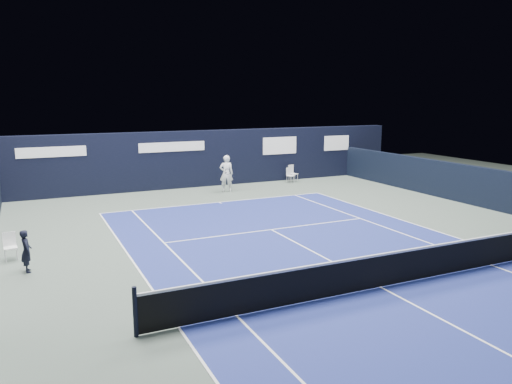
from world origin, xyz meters
The scene contains 11 objects.
ground centered at (0.00, 2.00, 0.00)m, with size 48.00×48.00×0.00m, color #47554C.
court_surface centered at (0.00, 0.00, 0.00)m, with size 10.97×23.77×0.01m, color navy.
enclosure_wall_right centered at (10.50, 6.00, 0.90)m, with size 0.30×22.00×1.80m, color black.
folding_chair_back_a centered at (6.06, 15.72, 0.65)m, with size 0.54×0.56×0.98m.
folding_chair_back_b centered at (5.72, 15.32, 0.51)m, with size 0.51×0.51×0.89m.
line_judge_chair centered at (-8.84, 6.70, 0.49)m, with size 0.41×0.40×0.85m.
line_judge centered at (-8.39, 5.27, 0.62)m, with size 0.45×0.30×1.24m, color black.
court_markings centered at (0.00, 0.00, 0.01)m, with size 11.03×23.83×0.00m.
tennis_net centered at (0.00, 0.00, 0.51)m, with size 12.90×0.10×1.10m.
back_sponsor_wall centered at (0.01, 16.50, 1.55)m, with size 26.00×0.63×3.10m.
tennis_player centered at (1.35, 14.31, 0.97)m, with size 0.81×0.94×1.93m.
Camera 1 is at (-8.24, -9.83, 4.94)m, focal length 35.00 mm.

